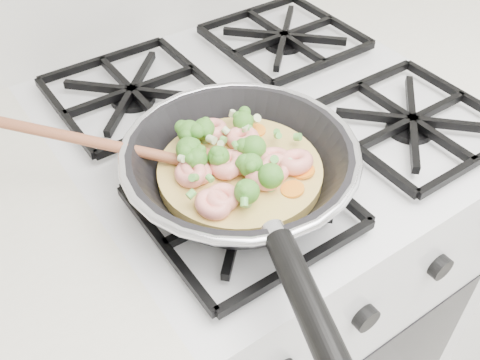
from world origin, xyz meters
TOP-DOWN VIEW (x-y plane):
  - stove at (0.00, 1.70)m, footprint 0.60×0.60m
  - skillet at (-0.14, 1.58)m, footprint 0.41×0.52m

SIDE VIEW (x-z plane):
  - stove at x=0.00m, z-range 0.00..0.92m
  - skillet at x=-0.14m, z-range 0.91..1.01m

